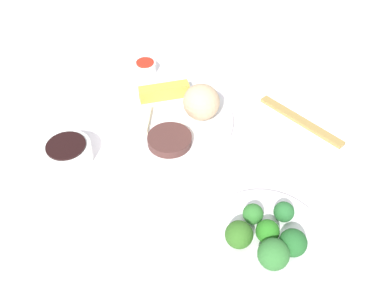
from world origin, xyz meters
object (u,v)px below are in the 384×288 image
Objects in this scene: soy_sauce_bowl at (68,153)px; sauce_ramekin_sweet_and_sour at (145,68)px; main_plate at (167,121)px; broccoli_plate at (265,241)px; chopsticks_pair at (301,121)px.

sauce_ramekin_sweet_and_sour is at bearing -39.86° from soy_sauce_bowl.
sauce_ramekin_sweet_and_sour is (0.20, 0.01, 0.01)m from main_plate.
sauce_ramekin_sweet_and_sour is (0.54, 0.09, 0.01)m from broccoli_plate.
broccoli_plate is (-0.34, -0.09, -0.00)m from main_plate.
chopsticks_pair is (-0.03, -0.50, -0.01)m from soy_sauce_bowl.
main_plate is 0.20m from sauce_ramekin_sweet_and_sour.
main_plate is 3.01× the size of soy_sauce_bowl.
broccoli_plate is 0.42m from soy_sauce_bowl.
chopsticks_pair is (-0.08, -0.29, -0.00)m from main_plate.
soy_sauce_bowl is (0.29, 0.30, 0.01)m from broccoli_plate.
chopsticks_pair is at bearing -93.20° from soy_sauce_bowl.
soy_sauce_bowl is 0.50m from chopsticks_pair.
chopsticks_pair is at bearing -104.93° from main_plate.
broccoli_plate is at bearing -170.25° from sauce_ramekin_sweet_and_sour.
soy_sauce_bowl reaches higher than chopsticks_pair.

